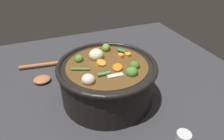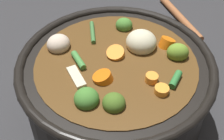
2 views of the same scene
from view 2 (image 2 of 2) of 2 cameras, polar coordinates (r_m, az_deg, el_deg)
name	(u,v)px [view 2 (image 2 of 2)]	position (r m, az deg, el deg)	size (l,w,h in m)	color
ground_plane	(115,115)	(0.58, 0.61, -7.87)	(1.10, 1.10, 0.00)	#2D2D30
cooking_pot	(116,89)	(0.53, 0.67, -3.27)	(0.30, 0.30, 0.15)	black
wooden_spoon	(158,22)	(0.78, 8.08, 8.24)	(0.16, 0.18, 0.02)	#A05D35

